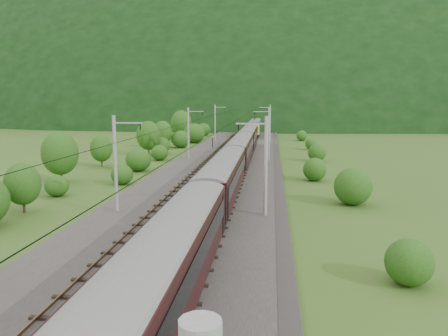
# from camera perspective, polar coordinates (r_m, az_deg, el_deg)

# --- Properties ---
(ground) EXTENTS (600.00, 600.00, 0.00)m
(ground) POSITION_cam_1_polar(r_m,az_deg,el_deg) (36.42, -4.48, -6.34)
(ground) COLOR #31571B
(ground) RESTS_ON ground
(railbed) EXTENTS (14.00, 220.00, 0.30)m
(railbed) POSITION_cam_1_polar(r_m,az_deg,el_deg) (45.97, -2.17, -2.88)
(railbed) COLOR #38332D
(railbed) RESTS_ON ground
(track_left) EXTENTS (2.40, 220.00, 0.27)m
(track_left) POSITION_cam_1_polar(r_m,az_deg,el_deg) (46.33, -5.12, -2.53)
(track_left) COLOR brown
(track_left) RESTS_ON railbed
(track_right) EXTENTS (2.40, 220.00, 0.27)m
(track_right) POSITION_cam_1_polar(r_m,az_deg,el_deg) (45.64, 0.81, -2.68)
(track_right) COLOR brown
(track_right) RESTS_ON railbed
(catenary_left) EXTENTS (2.54, 192.28, 8.00)m
(catenary_left) POSITION_cam_1_polar(r_m,az_deg,el_deg) (67.89, -4.61, 4.68)
(catenary_left) COLOR gray
(catenary_left) RESTS_ON railbed
(catenary_right) EXTENTS (2.54, 192.28, 8.00)m
(catenary_right) POSITION_cam_1_polar(r_m,az_deg,el_deg) (66.69, 5.82, 4.58)
(catenary_right) COLOR gray
(catenary_right) RESTS_ON railbed
(overhead_wires) EXTENTS (4.83, 198.00, 0.03)m
(overhead_wires) POSITION_cam_1_polar(r_m,az_deg,el_deg) (45.05, -2.23, 5.81)
(overhead_wires) COLOR black
(overhead_wires) RESTS_ON ground
(mountain_main) EXTENTS (504.00, 360.00, 244.00)m
(mountain_main) POSITION_cam_1_polar(r_m,az_deg,el_deg) (294.72, 4.99, 7.16)
(mountain_main) COLOR black
(mountain_main) RESTS_ON ground
(mountain_ridge) EXTENTS (336.00, 280.00, 132.00)m
(mountain_ridge) POSITION_cam_1_polar(r_m,az_deg,el_deg) (357.78, -14.60, 7.23)
(mountain_ridge) COLOR black
(mountain_ridge) RESTS_ON ground
(train) EXTENTS (2.76, 153.34, 4.79)m
(train) POSITION_cam_1_polar(r_m,az_deg,el_deg) (38.37, -0.16, -0.46)
(train) COLOR black
(train) RESTS_ON ground
(hazard_post_near) EXTENTS (0.18, 0.18, 1.65)m
(hazard_post_near) POSITION_cam_1_polar(r_m,az_deg,el_deg) (76.50, 0.82, 2.66)
(hazard_post_near) COLOR red
(hazard_post_near) RESTS_ON railbed
(hazard_post_far) EXTENTS (0.14, 0.14, 1.31)m
(hazard_post_far) POSITION_cam_1_polar(r_m,az_deg,el_deg) (93.08, 2.61, 3.69)
(hazard_post_far) COLOR red
(hazard_post_far) RESTS_ON railbed
(signal) EXTENTS (0.23, 0.23, 2.11)m
(signal) POSITION_cam_1_polar(r_m,az_deg,el_deg) (84.80, -1.51, 3.57)
(signal) COLOR black
(signal) RESTS_ON railbed
(vegetation_left) EXTENTS (11.64, 149.41, 7.06)m
(vegetation_left) POSITION_cam_1_polar(r_m,az_deg,el_deg) (57.78, -14.33, 1.84)
(vegetation_left) COLOR #254B14
(vegetation_left) RESTS_ON ground
(vegetation_right) EXTENTS (6.43, 106.69, 3.09)m
(vegetation_right) POSITION_cam_1_polar(r_m,az_deg,el_deg) (52.16, 13.51, -0.47)
(vegetation_right) COLOR #254B14
(vegetation_right) RESTS_ON ground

